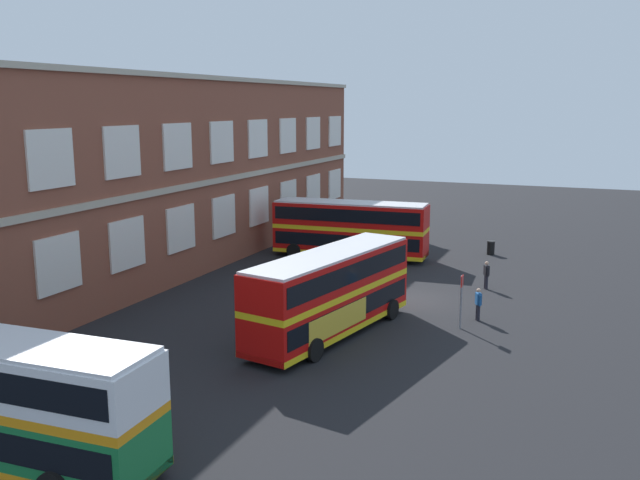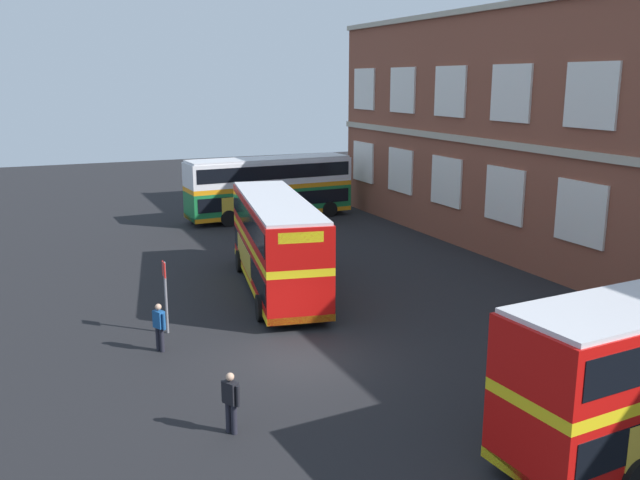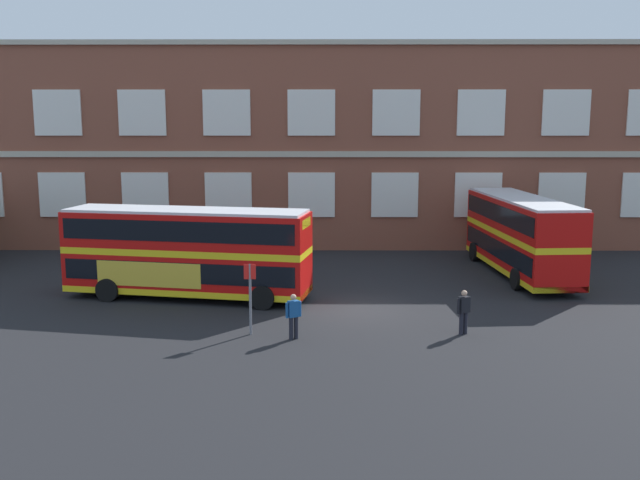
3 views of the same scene
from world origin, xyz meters
name	(u,v)px [view 3 (image 3 of 3)]	position (x,y,z in m)	size (l,w,h in m)	color
ground_plane	(359,298)	(0.00, 2.00, 0.00)	(120.00, 120.00, 0.00)	black
brick_terminal_building	(351,148)	(0.21, 17.98, 6.21)	(51.10, 8.19, 12.72)	brown
double_decker_middle	(187,252)	(-7.74, 1.95, 2.15)	(11.29, 4.58, 4.07)	red
double_decker_far	(520,234)	(8.62, 6.99, 2.15)	(3.45, 11.16, 4.07)	red
waiting_passenger	(293,315)	(-2.70, -4.17, 0.93)	(0.61, 0.40, 1.70)	black
second_passenger	(464,310)	(3.67, -3.53, 0.93)	(0.60, 0.41, 1.70)	black
bus_stand_flag	(250,292)	(-4.34, -3.60, 1.64)	(0.44, 0.10, 2.70)	slate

